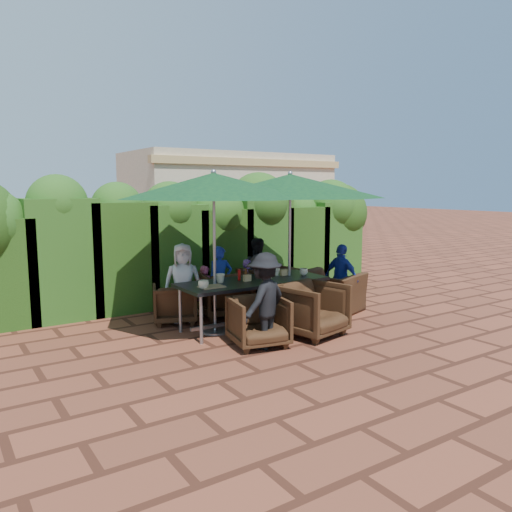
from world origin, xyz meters
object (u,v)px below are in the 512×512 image
dining_table (253,285)px  umbrella_right (290,186)px  chair_far_left (174,301)px  chair_end_right (329,285)px  chair_near_left (259,319)px  chair_near_right (313,307)px  umbrella_left (214,186)px  chair_far_right (269,285)px  chair_far_mid (224,291)px

dining_table → umbrella_right: 1.70m
umbrella_right → chair_far_left: bearing=151.9°
umbrella_right → chair_end_right: size_ratio=2.84×
chair_near_left → chair_end_right: size_ratio=0.71×
chair_near_right → umbrella_left: bearing=127.5°
chair_far_left → dining_table: bearing=157.2°
chair_far_right → chair_end_right: 1.09m
chair_far_mid → chair_near_left: chair_far_mid is taller
umbrella_left → chair_near_right: bearing=-40.0°
chair_far_mid → chair_near_right: size_ratio=0.98×
dining_table → chair_far_left: (-0.94, 0.91, -0.33)m
chair_near_right → umbrella_right: bearing=62.5°
dining_table → chair_near_right: size_ratio=2.76×
chair_far_right → chair_end_right: bearing=126.7°
dining_table → chair_far_right: 1.32m
chair_near_left → dining_table: bearing=73.0°
chair_near_left → chair_far_right: bearing=63.1°
chair_far_left → chair_near_left: size_ratio=0.92×
umbrella_right → chair_far_right: umbrella_right is taller
chair_far_left → chair_near_right: 2.30m
chair_far_mid → chair_near_left: (-0.42, -1.71, -0.05)m
chair_far_left → chair_end_right: bearing=-175.7°
dining_table → chair_near_left: (-0.47, -0.86, -0.30)m
umbrella_right → chair_end_right: bearing=5.4°
umbrella_right → chair_far_right: size_ratio=3.59×
chair_end_right → chair_far_left: bearing=54.7°
chair_near_right → chair_end_right: bearing=27.1°
chair_near_right → chair_end_right: 1.57m
chair_far_left → umbrella_right: bearing=173.1°
umbrella_left → umbrella_right: same height
chair_far_right → chair_end_right: (0.76, -0.78, 0.04)m
chair_far_left → chair_far_mid: (0.90, -0.06, 0.08)m
dining_table → chair_near_right: (0.48, -0.89, -0.24)m
chair_near_left → chair_end_right: bearing=35.9°
dining_table → umbrella_left: (-0.65, 0.07, 1.54)m
chair_far_left → chair_near_left: 1.83m
dining_table → chair_far_right: bearing=43.9°
chair_far_right → chair_near_left: 2.25m
chair_far_left → chair_far_mid: size_ratio=0.82×
dining_table → umbrella_left: size_ratio=0.83×
dining_table → chair_end_right: chair_end_right is taller
chair_near_left → chair_near_right: 0.95m
chair_near_right → chair_far_right: bearing=63.3°
chair_far_right → chair_near_left: size_ratio=1.11×
chair_far_right → chair_near_left: chair_far_right is taller
dining_table → chair_far_right: chair_far_right is taller
umbrella_left → chair_far_mid: (0.61, 0.78, -1.79)m
dining_table → umbrella_right: umbrella_right is taller
dining_table → chair_far_left: bearing=136.0°
chair_near_left → umbrella_right: bearing=48.1°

